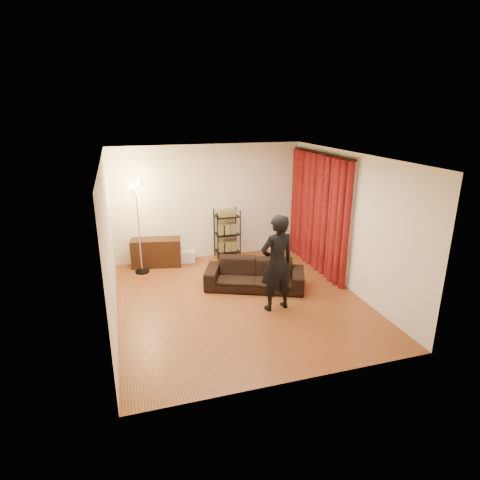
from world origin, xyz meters
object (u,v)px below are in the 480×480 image
object	(u,v)px
wire_shelf	(227,234)
sofa	(255,275)
media_cabinet	(156,252)
storage_boxes	(188,256)
person	(277,263)
floor_lamp	(139,228)

from	to	relation	value
wire_shelf	sofa	bearing A→B (deg)	-90.93
media_cabinet	storage_boxes	xyz separation A→B (m)	(0.73, 0.03, -0.19)
media_cabinet	storage_boxes	bearing A→B (deg)	12.58
media_cabinet	wire_shelf	distance (m)	1.72
sofa	person	bearing A→B (deg)	-61.65
sofa	person	world-z (taller)	person
floor_lamp	media_cabinet	bearing A→B (deg)	40.62
storage_boxes	floor_lamp	distance (m)	1.45
floor_lamp	storage_boxes	bearing A→B (deg)	17.18
storage_boxes	sofa	bearing A→B (deg)	-60.09
floor_lamp	wire_shelf	bearing A→B (deg)	9.85
sofa	floor_lamp	world-z (taller)	floor_lamp
wire_shelf	floor_lamp	size ratio (longest dim) A/B	0.58
storage_boxes	person	bearing A→B (deg)	-67.76
sofa	storage_boxes	distance (m)	2.10
sofa	wire_shelf	xyz separation A→B (m)	(-0.08, 1.84, 0.31)
storage_boxes	floor_lamp	bearing A→B (deg)	-162.82
sofa	wire_shelf	bearing A→B (deg)	115.65
wire_shelf	storage_boxes	bearing A→B (deg)	177.99
person	wire_shelf	distance (m)	2.80
storage_boxes	wire_shelf	bearing A→B (deg)	1.26
sofa	storage_boxes	bearing A→B (deg)	143.22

